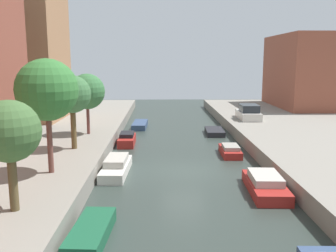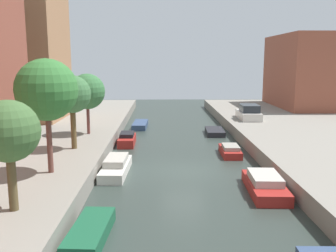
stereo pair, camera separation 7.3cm
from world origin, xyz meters
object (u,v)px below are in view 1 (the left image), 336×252
street_tree_1 (9,132)px  moored_boat_right_2 (265,185)px  moored_boat_right_4 (215,132)px  moored_boat_right_3 (230,151)px  parked_car (248,113)px  street_tree_4 (87,92)px  street_tree_3 (72,95)px  moored_boat_left_3 (127,140)px  moored_boat_left_1 (91,232)px  moored_boat_left_4 (140,125)px  low_block_right (317,71)px  moored_boat_left_2 (116,167)px  street_tree_2 (47,90)px

street_tree_1 → moored_boat_right_2: (10.98, 4.46, -3.66)m
moored_boat_right_4 → moored_boat_right_3: bearing=-90.0°
moored_boat_right_3 → parked_car: bearing=70.1°
street_tree_1 → street_tree_4: bearing=90.0°
street_tree_4 → moored_boat_right_4: size_ratio=1.36×
moored_boat_right_2 → street_tree_3: bearing=152.7°
street_tree_4 → moored_boat_right_4: street_tree_4 is taller
moored_boat_left_3 → moored_boat_left_1: bearing=-89.9°
street_tree_3 → moored_boat_left_4: size_ratio=1.13×
moored_boat_left_4 → low_block_right: bearing=22.4°
street_tree_1 → moored_boat_left_2: (2.97, 7.87, -3.65)m
low_block_right → street_tree_1: 40.73m
low_block_right → street_tree_2: (-25.04, -27.21, -0.15)m
low_block_right → street_tree_4: bearing=-145.8°
moored_boat_left_4 → moored_boat_right_4: 7.90m
street_tree_2 → street_tree_4: size_ratio=1.24×
low_block_right → moored_boat_left_2: bearing=-132.3°
street_tree_1 → moored_boat_left_4: street_tree_1 is taller
moored_boat_right_3 → moored_boat_right_4: bearing=90.0°
street_tree_1 → moored_boat_right_3: (10.60, 12.03, -3.73)m
parked_car → street_tree_2: bearing=-129.6°
low_block_right → street_tree_3: bearing=-138.7°
street_tree_1 → street_tree_2: 5.03m
moored_boat_right_3 → moored_boat_left_4: bearing=121.9°
moored_boat_left_2 → moored_boat_right_4: 14.02m
street_tree_4 → moored_boat_right_4: 12.24m
parked_car → moored_boat_left_4: (-10.69, 1.10, -1.33)m
moored_boat_left_3 → low_block_right: bearing=36.8°
parked_car → moored_boat_left_1: parked_car is taller
moored_boat_left_1 → moored_boat_left_3: (-0.02, 16.01, 0.13)m
street_tree_4 → moored_boat_right_2: size_ratio=1.08×
moored_boat_left_3 → moored_boat_right_2: (8.04, -11.08, -0.02)m
moored_boat_left_3 → moored_boat_left_4: moored_boat_left_3 is taller
moored_boat_left_2 → low_block_right: bearing=47.7°
moored_boat_left_3 → moored_boat_left_2: bearing=-89.8°
street_tree_3 → moored_boat_right_3: 11.55m
street_tree_3 → moored_boat_right_3: street_tree_3 is taller
low_block_right → moored_boat_right_2: low_block_right is taller
moored_boat_left_2 → moored_boat_left_1: bearing=-90.0°
low_block_right → moored_boat_right_3: size_ratio=3.95×
street_tree_2 → moored_boat_left_1: size_ratio=1.58×
low_block_right → parked_car: bearing=-137.3°
low_block_right → moored_boat_right_3: (-14.44, -20.07, -5.04)m
moored_boat_left_1 → moored_boat_right_4: (7.64, 20.09, -0.05)m
street_tree_2 → parked_car: (14.28, 17.28, -3.62)m
moored_boat_left_1 → moored_boat_left_2: bearing=90.0°
moored_boat_left_3 → street_tree_4: bearing=-170.8°
street_tree_4 → street_tree_3: bearing=-90.0°
street_tree_2 → moored_boat_right_3: (10.60, 7.14, -4.89)m
street_tree_4 → moored_boat_right_2: street_tree_4 is taller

